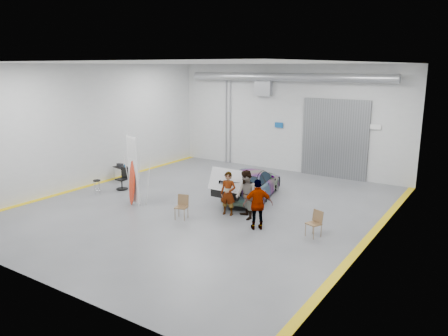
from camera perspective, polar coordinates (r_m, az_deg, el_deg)
The scene contains 13 objects.
ground at distance 18.82m, azimuth -2.45°, elevation -5.04°, with size 16.00×16.00×0.00m, color #5B5D62.
room_shell at distance 19.67m, azimuth 1.82°, elevation 7.92°, with size 14.02×16.18×6.01m.
sedan_car at distance 19.96m, azimuth 3.70°, elevation -1.97°, with size 1.90×4.65×1.35m, color white.
person_a at distance 17.54m, azimuth 0.54°, elevation -3.35°, with size 0.65×0.43×1.78m, color #8B704C.
person_b at distance 17.10m, azimuth 2.88°, elevation -3.52°, with size 0.95×0.73×1.95m, color teal.
person_c at distance 16.03m, azimuth 4.46°, elevation -4.78°, with size 1.10×0.45×1.90m, color #A35E36.
surfboard_display at distance 19.07m, azimuth -11.72°, elevation -1.05°, with size 0.86×0.44×3.18m.
folding_chair_near at distance 17.32m, azimuth -5.55°, elevation -5.70°, with size 0.55×0.58×0.95m.
folding_chair_far at distance 15.84m, azimuth 11.61°, elevation -7.76°, with size 0.57×0.60×0.94m.
shop_stool at distance 21.29m, azimuth -16.24°, elevation -2.43°, with size 0.35×0.35×0.69m.
work_table at distance 23.59m, azimuth -13.21°, elevation 0.11°, with size 1.19×0.78×0.90m.
office_chair at distance 21.82m, azimuth -13.09°, elevation -1.55°, with size 0.56×0.56×1.05m.
trunk_lid at distance 18.06m, azimuth 0.46°, elevation -1.29°, with size 1.57×0.96×0.04m, color silver.
Camera 1 is at (10.47, -14.49, 5.89)m, focal length 35.00 mm.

